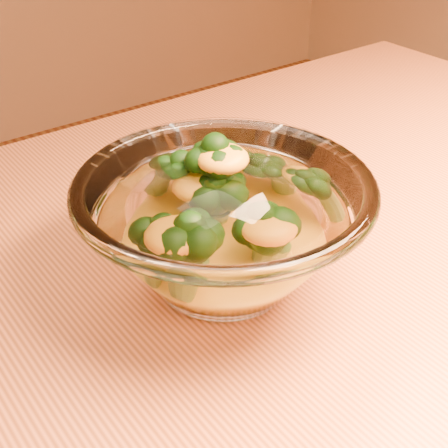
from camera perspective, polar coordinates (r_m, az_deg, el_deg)
The scene contains 4 objects.
table at distance 0.60m, azimuth 4.13°, elevation -13.31°, with size 1.20×0.80×0.75m.
glass_bowl at distance 0.50m, azimuth -0.00°, elevation -0.49°, with size 0.24×0.24×0.10m.
cheese_sauce at distance 0.51m, azimuth -0.00°, elevation -2.54°, with size 0.12×0.12×0.03m, color orange.
broccoli_heap at distance 0.50m, azimuth -0.48°, elevation 1.72°, with size 0.16×0.15×0.09m.
Camera 1 is at (-0.28, -0.30, 1.09)m, focal length 50.00 mm.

